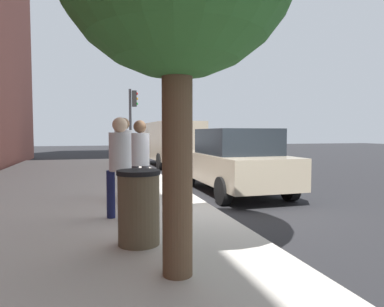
{
  "coord_description": "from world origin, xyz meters",
  "views": [
    {
      "loc": [
        -6.77,
        2.33,
        1.66
      ],
      "look_at": [
        0.63,
        0.25,
        1.2
      ],
      "focal_mm": 32.39,
      "sensor_mm": 36.0,
      "label": 1
    }
  ],
  "objects_px": {
    "pedestrian_bystander": "(120,159)",
    "parking_officer": "(124,151)",
    "parking_meter": "(175,156)",
    "parked_van_far": "(171,141)",
    "parked_sedan_near": "(235,161)",
    "trash_bin": "(139,207)",
    "traffic_signal": "(132,114)",
    "pedestrian_at_meter": "(140,156)"
  },
  "relations": [
    {
      "from": "parking_meter",
      "to": "parked_van_far",
      "type": "distance_m",
      "value": 9.79
    },
    {
      "from": "parking_meter",
      "to": "parked_van_far",
      "type": "relative_size",
      "value": 0.27
    },
    {
      "from": "parking_meter",
      "to": "parked_sedan_near",
      "type": "distance_m",
      "value": 2.5
    },
    {
      "from": "parking_meter",
      "to": "parked_sedan_near",
      "type": "bearing_deg",
      "value": -53.83
    },
    {
      "from": "parked_van_far",
      "to": "trash_bin",
      "type": "bearing_deg",
      "value": 165.69
    },
    {
      "from": "parked_van_far",
      "to": "traffic_signal",
      "type": "distance_m",
      "value": 2.33
    },
    {
      "from": "trash_bin",
      "to": "parked_van_far",
      "type": "bearing_deg",
      "value": -14.31
    },
    {
      "from": "parking_meter",
      "to": "pedestrian_bystander",
      "type": "height_order",
      "value": "pedestrian_bystander"
    },
    {
      "from": "pedestrian_at_meter",
      "to": "parked_van_far",
      "type": "relative_size",
      "value": 0.34
    },
    {
      "from": "parking_meter",
      "to": "traffic_signal",
      "type": "distance_m",
      "value": 9.62
    },
    {
      "from": "parked_sedan_near",
      "to": "trash_bin",
      "type": "xyz_separation_m",
      "value": [
        -4.12,
        3.12,
        -0.24
      ]
    },
    {
      "from": "parking_officer",
      "to": "traffic_signal",
      "type": "xyz_separation_m",
      "value": [
        8.9,
        -1.13,
        1.32
      ]
    },
    {
      "from": "pedestrian_bystander",
      "to": "parked_sedan_near",
      "type": "bearing_deg",
      "value": -19.54
    },
    {
      "from": "pedestrian_at_meter",
      "to": "pedestrian_bystander",
      "type": "height_order",
      "value": "pedestrian_bystander"
    },
    {
      "from": "pedestrian_bystander",
      "to": "parked_sedan_near",
      "type": "relative_size",
      "value": 0.4
    },
    {
      "from": "pedestrian_bystander",
      "to": "parking_officer",
      "type": "xyz_separation_m",
      "value": [
        1.78,
        -0.2,
        0.05
      ]
    },
    {
      "from": "parking_meter",
      "to": "parked_van_far",
      "type": "height_order",
      "value": "parked_van_far"
    },
    {
      "from": "pedestrian_at_meter",
      "to": "parked_sedan_near",
      "type": "xyz_separation_m",
      "value": [
        1.63,
        -2.78,
        -0.3
      ]
    },
    {
      "from": "parking_meter",
      "to": "pedestrian_bystander",
      "type": "distance_m",
      "value": 1.7
    },
    {
      "from": "parking_officer",
      "to": "pedestrian_at_meter",
      "type": "bearing_deg",
      "value": -51.42
    },
    {
      "from": "parking_meter",
      "to": "trash_bin",
      "type": "xyz_separation_m",
      "value": [
        -2.65,
        1.11,
        -0.51
      ]
    },
    {
      "from": "pedestrian_bystander",
      "to": "parking_officer",
      "type": "relative_size",
      "value": 0.96
    },
    {
      "from": "pedestrian_at_meter",
      "to": "parking_officer",
      "type": "relative_size",
      "value": 0.96
    },
    {
      "from": "parked_van_far",
      "to": "traffic_signal",
      "type": "bearing_deg",
      "value": 91.97
    },
    {
      "from": "pedestrian_bystander",
      "to": "parked_sedan_near",
      "type": "xyz_separation_m",
      "value": [
        2.63,
        -3.25,
        -0.31
      ]
    },
    {
      "from": "pedestrian_at_meter",
      "to": "parked_van_far",
      "type": "xyz_separation_m",
      "value": [
        9.75,
        -2.78,
        0.06
      ]
    },
    {
      "from": "parking_meter",
      "to": "pedestrian_at_meter",
      "type": "relative_size",
      "value": 0.8
    },
    {
      "from": "parked_van_far",
      "to": "parking_officer",
      "type": "bearing_deg",
      "value": 161.2
    },
    {
      "from": "parked_van_far",
      "to": "trash_bin",
      "type": "height_order",
      "value": "parked_van_far"
    },
    {
      "from": "parking_meter",
      "to": "pedestrian_bystander",
      "type": "xyz_separation_m",
      "value": [
        -1.16,
        1.25,
        0.04
      ]
    },
    {
      "from": "pedestrian_bystander",
      "to": "traffic_signal",
      "type": "height_order",
      "value": "traffic_signal"
    },
    {
      "from": "parking_meter",
      "to": "parking_officer",
      "type": "xyz_separation_m",
      "value": [
        0.62,
        1.04,
        0.09
      ]
    },
    {
      "from": "parked_van_far",
      "to": "parking_meter",
      "type": "bearing_deg",
      "value": 168.18
    },
    {
      "from": "pedestrian_at_meter",
      "to": "parking_officer",
      "type": "height_order",
      "value": "parking_officer"
    },
    {
      "from": "pedestrian_at_meter",
      "to": "pedestrian_bystander",
      "type": "bearing_deg",
      "value": -140.13
    },
    {
      "from": "pedestrian_bystander",
      "to": "parking_officer",
      "type": "bearing_deg",
      "value": 25.07
    },
    {
      "from": "parking_officer",
      "to": "parked_sedan_near",
      "type": "distance_m",
      "value": 3.19
    },
    {
      "from": "parking_meter",
      "to": "traffic_signal",
      "type": "relative_size",
      "value": 0.39
    },
    {
      "from": "pedestrian_at_meter",
      "to": "parked_van_far",
      "type": "distance_m",
      "value": 10.14
    },
    {
      "from": "parking_meter",
      "to": "parking_officer",
      "type": "distance_m",
      "value": 1.22
    },
    {
      "from": "traffic_signal",
      "to": "trash_bin",
      "type": "height_order",
      "value": "traffic_signal"
    },
    {
      "from": "parked_sedan_near",
      "to": "trash_bin",
      "type": "height_order",
      "value": "parked_sedan_near"
    }
  ]
}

